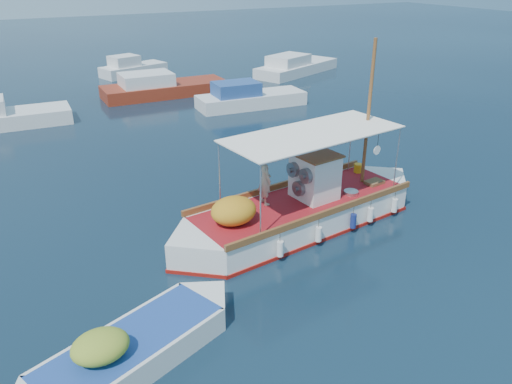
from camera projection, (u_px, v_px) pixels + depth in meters
name	position (u px, v px, depth m)	size (l,w,h in m)	color
ground	(298.00, 233.00, 16.54)	(160.00, 160.00, 0.00)	black
fishing_caique	(300.00, 211.00, 16.79)	(10.02, 3.61, 6.16)	white
dinghy	(130.00, 353.00, 11.02)	(5.46, 3.07, 1.43)	white
bg_boat_n	(161.00, 88.00, 33.46)	(8.29, 2.91, 1.80)	maroon
bg_boat_ne	(248.00, 99.00, 30.86)	(6.84, 2.62, 1.80)	silver
bg_boat_e	(295.00, 68.00, 40.12)	(8.48, 5.54, 1.80)	silver
bg_boat_far_n	(132.00, 69.00, 39.57)	(5.52, 3.42, 1.80)	silver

